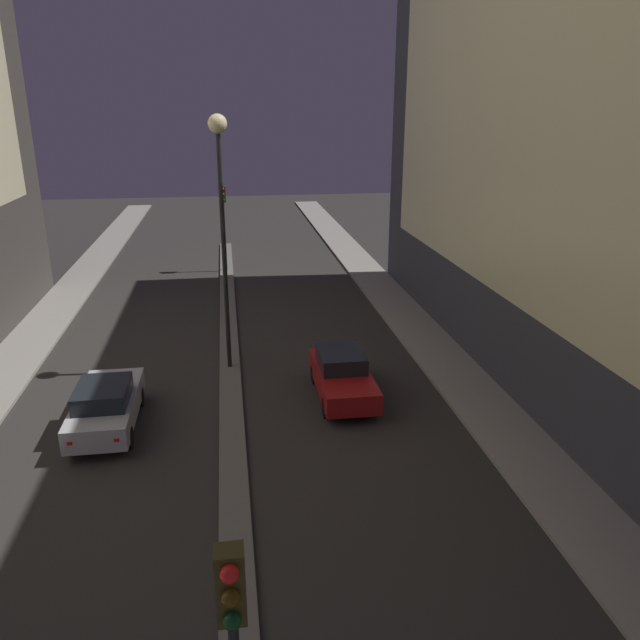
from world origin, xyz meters
The scene contains 6 objects.
building_right centered at (12.17, 15.64, 9.43)m, with size 6.01×31.28×18.85m.
median_strip centered at (0.00, 20.96, 0.06)m, with size 0.75×39.93×0.12m.
traffic_light_mid centered at (0.00, 33.51, 3.66)m, with size 0.32×0.42×4.83m.
street_lamp centered at (0.00, 18.92, 6.71)m, with size 0.64×0.64×8.91m.
car_left_lane centered at (-3.70, 14.96, 0.78)m, with size 1.75×4.26×1.53m.
car_right_lane centered at (3.70, 16.04, 0.78)m, with size 1.72×4.16×1.54m.
Camera 1 is at (0.14, -2.63, 9.28)m, focal length 35.00 mm.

